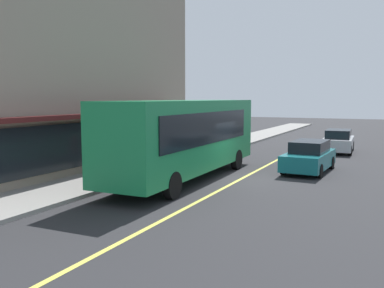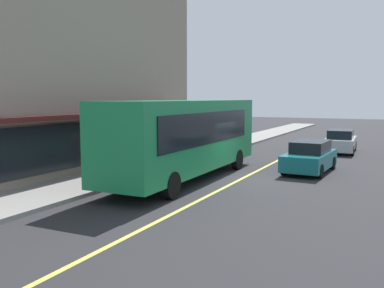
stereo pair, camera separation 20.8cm
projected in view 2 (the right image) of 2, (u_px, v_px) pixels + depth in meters
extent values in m
plane|color=#28282B|center=(244.00, 178.00, 19.15)|extent=(120.00, 120.00, 0.00)
cube|color=gray|center=(144.00, 168.00, 21.50)|extent=(80.00, 2.95, 0.15)
cube|color=#D8D14C|center=(244.00, 178.00, 19.15)|extent=(36.00, 0.16, 0.01)
cube|color=gray|center=(10.00, 41.00, 21.88)|extent=(19.81, 10.49, 13.11)
cube|color=#4C1919|center=(97.00, 115.00, 19.87)|extent=(13.87, 0.70, 0.20)
cube|color=black|center=(93.00, 142.00, 20.11)|extent=(11.89, 0.08, 2.00)
cube|color=#197F47|center=(186.00, 135.00, 18.57)|extent=(11.03, 2.63, 3.00)
cube|color=black|center=(230.00, 121.00, 23.42)|extent=(0.15, 2.10, 1.80)
cube|color=black|center=(158.00, 126.00, 18.81)|extent=(8.80, 0.17, 1.32)
cube|color=black|center=(210.00, 128.00, 17.72)|extent=(8.80, 0.17, 1.32)
cube|color=#0CF259|center=(231.00, 104.00, 23.38)|extent=(0.10, 1.90, 0.36)
cube|color=#2D2D33|center=(230.00, 149.00, 23.68)|extent=(0.19, 2.40, 0.40)
cylinder|color=black|center=(197.00, 157.00, 22.37)|extent=(1.00, 0.31, 1.00)
cylinder|color=black|center=(237.00, 160.00, 21.41)|extent=(1.00, 0.31, 1.00)
cylinder|color=black|center=(119.00, 180.00, 16.06)|extent=(1.00, 0.31, 1.00)
cylinder|color=black|center=(171.00, 185.00, 15.09)|extent=(1.00, 0.31, 1.00)
cylinder|color=#2D2D33|center=(215.00, 128.00, 26.52)|extent=(0.12, 0.12, 3.20)
cube|color=black|center=(212.00, 109.00, 26.49)|extent=(0.30, 0.30, 0.90)
sphere|color=red|center=(209.00, 105.00, 26.53)|extent=(0.18, 0.18, 0.18)
sphere|color=orange|center=(209.00, 109.00, 26.56)|extent=(0.18, 0.18, 0.18)
sphere|color=green|center=(209.00, 114.00, 26.59)|extent=(0.18, 0.18, 0.18)
cube|color=#B7BABF|center=(340.00, 143.00, 28.06)|extent=(4.37, 1.98, 0.75)
cube|color=black|center=(341.00, 134.00, 27.85)|extent=(2.47, 1.61, 0.55)
cylinder|color=black|center=(330.00, 145.00, 29.71)|extent=(0.65, 0.25, 0.64)
cylinder|color=black|center=(355.00, 146.00, 29.05)|extent=(0.65, 0.25, 0.64)
cylinder|color=black|center=(325.00, 149.00, 27.13)|extent=(0.65, 0.25, 0.64)
cylinder|color=black|center=(352.00, 151.00, 26.47)|extent=(0.65, 0.25, 0.64)
cube|color=#14666B|center=(310.00, 160.00, 20.61)|extent=(4.39, 2.01, 0.75)
cube|color=black|center=(311.00, 146.00, 20.67)|extent=(2.48, 1.63, 0.55)
cylinder|color=black|center=(320.00, 171.00, 19.01)|extent=(0.65, 0.25, 0.64)
cylinder|color=black|center=(284.00, 168.00, 19.80)|extent=(0.65, 0.25, 0.64)
cylinder|color=black|center=(332.00, 163.00, 21.47)|extent=(0.65, 0.25, 0.64)
cylinder|color=black|center=(300.00, 161.00, 22.26)|extent=(0.65, 0.25, 0.64)
cylinder|color=black|center=(115.00, 164.00, 19.69)|extent=(0.18, 0.18, 0.82)
cylinder|color=maroon|center=(114.00, 148.00, 19.61)|extent=(0.34, 0.34, 0.65)
sphere|color=tan|center=(114.00, 139.00, 19.56)|extent=(0.23, 0.23, 0.23)
cylinder|color=black|center=(175.00, 148.00, 25.70)|extent=(0.18, 0.18, 0.89)
cylinder|color=#33388C|center=(175.00, 135.00, 25.62)|extent=(0.34, 0.34, 0.71)
sphere|color=tan|center=(175.00, 127.00, 25.57)|extent=(0.25, 0.25, 0.25)
cylinder|color=black|center=(166.00, 157.00, 21.83)|extent=(0.18, 0.18, 0.82)
cylinder|color=#26723F|center=(166.00, 143.00, 21.75)|extent=(0.34, 0.34, 0.65)
sphere|color=tan|center=(166.00, 135.00, 21.70)|extent=(0.23, 0.23, 0.23)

